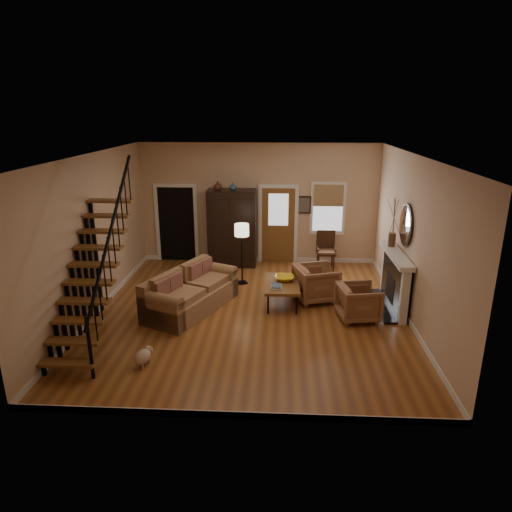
# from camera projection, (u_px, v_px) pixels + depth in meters

# --- Properties ---
(room) EXTENTS (7.00, 7.33, 3.30)m
(room) POSITION_uv_depth(u_px,v_px,m) (238.00, 224.00, 10.95)
(room) COLOR #975726
(room) RESTS_ON ground
(staircase) EXTENTS (0.94, 2.80, 3.20)m
(staircase) POSITION_uv_depth(u_px,v_px,m) (90.00, 259.00, 8.13)
(staircase) COLOR brown
(staircase) RESTS_ON ground
(fireplace) EXTENTS (0.33, 1.95, 2.30)m
(fireplace) POSITION_uv_depth(u_px,v_px,m) (397.00, 275.00, 9.80)
(fireplace) COLOR black
(fireplace) RESTS_ON ground
(armoire) EXTENTS (1.30, 0.60, 2.10)m
(armoire) POSITION_uv_depth(u_px,v_px,m) (232.00, 228.00, 12.42)
(armoire) COLOR black
(armoire) RESTS_ON ground
(vase_a) EXTENTS (0.24, 0.24, 0.25)m
(vase_a) POSITION_uv_depth(u_px,v_px,m) (218.00, 186.00, 11.98)
(vase_a) COLOR #4C2619
(vase_a) RESTS_ON armoire
(vase_b) EXTENTS (0.20, 0.20, 0.21)m
(vase_b) POSITION_uv_depth(u_px,v_px,m) (233.00, 186.00, 11.97)
(vase_b) COLOR #334C60
(vase_b) RESTS_ON armoire
(sofa) EXTENTS (1.86, 2.50, 0.86)m
(sofa) POSITION_uv_depth(u_px,v_px,m) (191.00, 291.00, 9.76)
(sofa) COLOR #9A6D46
(sofa) RESTS_ON ground
(coffee_table) EXTENTS (0.78, 1.30, 0.49)m
(coffee_table) POSITION_uv_depth(u_px,v_px,m) (282.00, 293.00, 10.13)
(coffee_table) COLOR brown
(coffee_table) RESTS_ON ground
(bowl) EXTENTS (0.44, 0.44, 0.11)m
(bowl) POSITION_uv_depth(u_px,v_px,m) (284.00, 278.00, 10.17)
(bowl) COLOR yellow
(bowl) RESTS_ON coffee_table
(books) EXTENTS (0.24, 0.32, 0.06)m
(books) POSITION_uv_depth(u_px,v_px,m) (276.00, 286.00, 9.76)
(books) COLOR beige
(books) RESTS_ON coffee_table
(armchair_left) EXTENTS (0.93, 0.91, 0.74)m
(armchair_left) POSITION_uv_depth(u_px,v_px,m) (359.00, 302.00, 9.34)
(armchair_left) COLOR brown
(armchair_left) RESTS_ON ground
(armchair_right) EXTENTS (1.11, 1.10, 0.81)m
(armchair_right) POSITION_uv_depth(u_px,v_px,m) (316.00, 283.00, 10.26)
(armchair_right) COLOR brown
(armchair_right) RESTS_ON ground
(floor_lamp) EXTENTS (0.46, 0.46, 1.52)m
(floor_lamp) POSITION_uv_depth(u_px,v_px,m) (242.00, 254.00, 11.14)
(floor_lamp) COLOR black
(floor_lamp) RESTS_ON ground
(side_chair) EXTENTS (0.54, 0.54, 1.02)m
(side_chair) POSITION_uv_depth(u_px,v_px,m) (326.00, 251.00, 12.27)
(side_chair) COLOR #3C2213
(side_chair) RESTS_ON ground
(dog) EXTENTS (0.34, 0.45, 0.29)m
(dog) POSITION_uv_depth(u_px,v_px,m) (143.00, 358.00, 7.68)
(dog) COLOR #CAA88A
(dog) RESTS_ON ground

